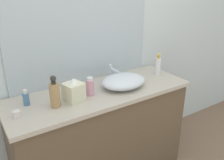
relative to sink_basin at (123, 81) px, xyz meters
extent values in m
cube|color=silver|center=(-0.13, 0.35, 0.39)|extent=(6.00, 0.06, 2.60)
cube|color=brown|center=(-0.20, 0.04, -0.50)|extent=(1.47, 0.50, 0.83)
cube|color=#BBAE9E|center=(-0.20, 0.04, -0.07)|extent=(1.51, 0.54, 0.03)
cube|color=#B2BCC6|center=(-0.20, 0.31, 0.42)|extent=(1.28, 0.01, 0.94)
ellipsoid|color=silver|center=(0.00, 0.00, 0.00)|extent=(0.38, 0.30, 0.10)
cylinder|color=silver|center=(0.00, 0.18, 0.01)|extent=(0.03, 0.03, 0.12)
cylinder|color=silver|center=(0.00, 0.12, 0.05)|extent=(0.02, 0.11, 0.02)
sphere|color=silver|center=(0.00, 0.20, 0.08)|extent=(0.03, 0.03, 0.03)
cylinder|color=#AC8254|center=(-0.60, -0.01, 0.03)|extent=(0.07, 0.07, 0.17)
cylinder|color=#312F28|center=(-0.60, -0.01, 0.13)|extent=(0.03, 0.03, 0.02)
sphere|color=#2D2B28|center=(-0.60, -0.01, 0.16)|extent=(0.04, 0.04, 0.04)
cylinder|color=#392A26|center=(-0.60, -0.03, 0.16)|extent=(0.02, 0.02, 0.02)
cylinder|color=pink|center=(-0.30, 0.02, 0.01)|extent=(0.06, 0.06, 0.12)
cylinder|color=silver|center=(-0.30, 0.02, 0.08)|extent=(0.05, 0.05, 0.02)
cylinder|color=teal|center=(-0.76, 0.12, -0.01)|extent=(0.04, 0.04, 0.09)
cylinder|color=silver|center=(-0.76, 0.12, 0.05)|extent=(0.03, 0.03, 0.03)
cylinder|color=white|center=(0.43, 0.06, 0.03)|extent=(0.05, 0.05, 0.16)
cylinder|color=gold|center=(0.43, 0.06, 0.11)|extent=(0.02, 0.02, 0.02)
sphere|color=gold|center=(0.43, 0.06, 0.14)|extent=(0.03, 0.03, 0.03)
cylinder|color=#D9A850|center=(0.43, 0.05, 0.14)|extent=(0.01, 0.02, 0.01)
cube|color=beige|center=(-0.45, 0.00, 0.02)|extent=(0.15, 0.15, 0.14)
cone|color=white|center=(-0.45, 0.00, 0.10)|extent=(0.07, 0.07, 0.04)
cylinder|color=silver|center=(-0.86, -0.01, -0.03)|extent=(0.05, 0.05, 0.04)
camera|label=1|loc=(-1.09, -1.51, 0.78)|focal=39.15mm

